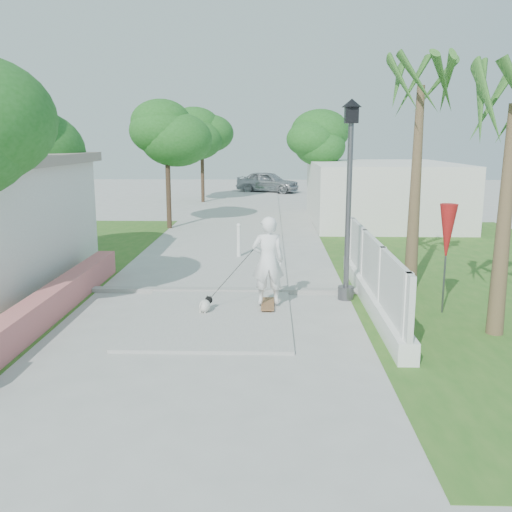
{
  "coord_description": "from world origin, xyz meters",
  "views": [
    {
      "loc": [
        1.19,
        -7.12,
        3.59
      ],
      "look_at": [
        0.86,
        5.0,
        1.1
      ],
      "focal_mm": 40.0,
      "sensor_mm": 36.0,
      "label": 1
    }
  ],
  "objects_px": {
    "bollard": "(239,240)",
    "dog": "(205,305)",
    "street_lamp": "(349,193)",
    "patio_umbrella": "(447,234)",
    "parked_car": "(268,182)",
    "skateboarder": "(254,266)"
  },
  "relations": [
    {
      "from": "bollard",
      "to": "dog",
      "type": "distance_m",
      "value": 5.75
    },
    {
      "from": "patio_umbrella",
      "to": "parked_car",
      "type": "bearing_deg",
      "value": 97.97
    },
    {
      "from": "patio_umbrella",
      "to": "dog",
      "type": "height_order",
      "value": "patio_umbrella"
    },
    {
      "from": "skateboarder",
      "to": "street_lamp",
      "type": "bearing_deg",
      "value": -163.7
    },
    {
      "from": "skateboarder",
      "to": "dog",
      "type": "relative_size",
      "value": 3.94
    },
    {
      "from": "patio_umbrella",
      "to": "skateboarder",
      "type": "height_order",
      "value": "patio_umbrella"
    },
    {
      "from": "parked_car",
      "to": "patio_umbrella",
      "type": "bearing_deg",
      "value": -151.45
    },
    {
      "from": "street_lamp",
      "to": "bollard",
      "type": "relative_size",
      "value": 4.07
    },
    {
      "from": "parked_car",
      "to": "skateboarder",
      "type": "bearing_deg",
      "value": -159.65
    },
    {
      "from": "parked_car",
      "to": "bollard",
      "type": "bearing_deg",
      "value": -161.32
    },
    {
      "from": "street_lamp",
      "to": "skateboarder",
      "type": "relative_size",
      "value": 2.21
    },
    {
      "from": "bollard",
      "to": "dog",
      "type": "bearing_deg",
      "value": -93.75
    },
    {
      "from": "street_lamp",
      "to": "bollard",
      "type": "xyz_separation_m",
      "value": [
        -2.7,
        4.5,
        -1.84
      ]
    },
    {
      "from": "patio_umbrella",
      "to": "parked_car",
      "type": "relative_size",
      "value": 0.54
    },
    {
      "from": "street_lamp",
      "to": "bollard",
      "type": "bearing_deg",
      "value": 120.96
    },
    {
      "from": "skateboarder",
      "to": "dog",
      "type": "height_order",
      "value": "skateboarder"
    },
    {
      "from": "bollard",
      "to": "skateboarder",
      "type": "distance_m",
      "value": 5.38
    },
    {
      "from": "patio_umbrella",
      "to": "parked_car",
      "type": "height_order",
      "value": "patio_umbrella"
    },
    {
      "from": "dog",
      "to": "parked_car",
      "type": "xyz_separation_m",
      "value": [
        1.11,
        27.86,
        0.53
      ]
    },
    {
      "from": "bollard",
      "to": "parked_car",
      "type": "relative_size",
      "value": 0.26
    },
    {
      "from": "street_lamp",
      "to": "skateboarder",
      "type": "xyz_separation_m",
      "value": [
        -2.08,
        -0.83,
        -1.47
      ]
    },
    {
      "from": "street_lamp",
      "to": "bollard",
      "type": "height_order",
      "value": "street_lamp"
    }
  ]
}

